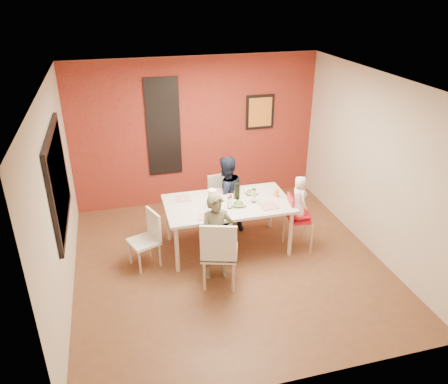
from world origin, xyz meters
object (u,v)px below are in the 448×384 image
object	(u,v)px
high_chair	(296,217)
paper_towel_roll	(212,198)
chair_left	(148,236)
child_near	(217,237)
wine_bottle	(237,193)
chair_near	(219,251)
toddler	(299,198)
chair_far	(222,198)
dining_table	(228,207)
child_far	(226,195)

from	to	relation	value
high_chair	paper_towel_roll	size ratio (longest dim) A/B	3.30
chair_left	child_near	xyz separation A→B (m)	(0.90, -0.55, 0.17)
high_chair	wine_bottle	world-z (taller)	wine_bottle
chair_near	toddler	size ratio (longest dim) A/B	1.51
chair_far	chair_left	size ratio (longest dim) A/B	1.05
child_near	wine_bottle	size ratio (longest dim) A/B	4.28
high_chair	toddler	size ratio (longest dim) A/B	1.34
paper_towel_roll	high_chair	bearing A→B (deg)	-9.51
wine_bottle	paper_towel_roll	bearing A→B (deg)	-170.23
chair_far	chair_near	bearing A→B (deg)	-110.67
chair_near	high_chair	distance (m)	1.54
dining_table	chair_near	size ratio (longest dim) A/B	1.85
chair_left	high_chair	bearing A→B (deg)	65.27
child_near	child_far	bearing A→B (deg)	71.12
dining_table	child_far	xyz separation A→B (m)	(0.10, 0.49, -0.05)
chair_far	high_chair	distance (m)	1.37
dining_table	toddler	bearing A→B (deg)	-15.61
dining_table	paper_towel_roll	bearing A→B (deg)	-164.58
child_far	child_near	bearing A→B (deg)	52.63
chair_near	wine_bottle	bearing A→B (deg)	-101.54
child_far	toddler	distance (m)	1.24
child_near	chair_left	bearing A→B (deg)	150.29
chair_left	chair_far	bearing A→B (deg)	101.89
toddler	chair_far	bearing A→B (deg)	40.22
chair_far	child_far	world-z (taller)	child_far
chair_left	child_near	distance (m)	1.07
chair_far	toddler	bearing A→B (deg)	-51.92
toddler	child_far	bearing A→B (deg)	47.68
high_chair	chair_far	bearing A→B (deg)	51.38
chair_near	child_near	bearing A→B (deg)	-78.67
chair_far	child_far	bearing A→B (deg)	-93.28
chair_far	chair_left	distance (m)	1.59
child_near	toddler	bearing A→B (deg)	17.78
dining_table	chair_near	xyz separation A→B (m)	(-0.38, -0.93, -0.14)
chair_left	wine_bottle	world-z (taller)	wine_bottle
dining_table	chair_far	distance (m)	0.77
chair_left	child_far	size ratio (longest dim) A/B	0.64
dining_table	chair_left	xyz separation A→B (m)	(-1.24, -0.13, -0.25)
chair_far	high_chair	size ratio (longest dim) A/B	0.98
high_chair	child_near	world-z (taller)	child_near
chair_left	child_near	bearing A→B (deg)	37.46
wine_bottle	dining_table	bearing A→B (deg)	179.61
paper_towel_roll	child_near	bearing A→B (deg)	-98.53
wine_bottle	paper_towel_roll	size ratio (longest dim) A/B	1.09
chair_far	wine_bottle	distance (m)	0.85
dining_table	paper_towel_roll	distance (m)	0.34
child_near	chair_far	bearing A→B (deg)	74.69
dining_table	child_near	xyz separation A→B (m)	(-0.35, -0.68, -0.08)
dining_table	toddler	distance (m)	1.09
dining_table	chair_left	size ratio (longest dim) A/B	2.24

